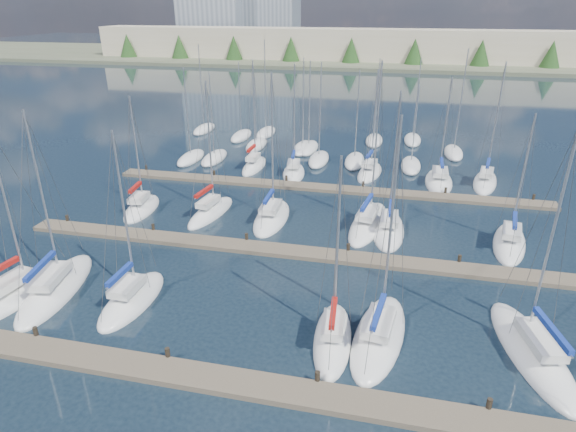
% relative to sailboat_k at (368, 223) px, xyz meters
% --- Properties ---
extents(ground, '(400.00, 400.00, 0.00)m').
position_rel_sailboat_k_xyz_m(ground, '(-5.11, 37.54, -0.19)').
color(ground, '#1B2936').
rests_on(ground, ground).
extents(dock_near, '(44.00, 1.93, 1.10)m').
position_rel_sailboat_k_xyz_m(dock_near, '(-5.11, -20.44, -0.03)').
color(dock_near, '#6B5E4C').
rests_on(dock_near, ground).
extents(dock_mid, '(44.00, 1.93, 1.10)m').
position_rel_sailboat_k_xyz_m(dock_mid, '(-5.11, -6.44, -0.03)').
color(dock_mid, '#6B5E4C').
rests_on(dock_mid, ground).
extents(dock_far, '(44.00, 1.93, 1.10)m').
position_rel_sailboat_k_xyz_m(dock_far, '(-5.11, 7.56, -0.03)').
color(dock_far, '#6B5E4C').
rests_on(dock_far, ground).
extents(sailboat_k, '(3.91, 9.65, 14.12)m').
position_rel_sailboat_k_xyz_m(sailboat_k, '(0.00, 0.00, 0.00)').
color(sailboat_k, white).
rests_on(sailboat_k, ground).
extents(sailboat_o, '(3.30, 6.76, 12.44)m').
position_rel_sailboat_k_xyz_m(sailboat_o, '(-8.96, 11.45, 0.01)').
color(sailboat_o, white).
rests_on(sailboat_o, ground).
extents(sailboat_e, '(3.80, 8.65, 13.30)m').
position_rel_sailboat_k_xyz_m(sailboat_e, '(1.69, -15.17, -0.01)').
color(sailboat_e, white).
rests_on(sailboat_e, ground).
extents(sailboat_f, '(4.56, 9.62, 13.19)m').
position_rel_sailboat_k_xyz_m(sailboat_f, '(9.82, -14.72, -0.01)').
color(sailboat_f, white).
rests_on(sailboat_f, ground).
extents(sailboat_j, '(2.90, 7.85, 13.18)m').
position_rel_sailboat_k_xyz_m(sailboat_j, '(-8.32, -0.72, -0.01)').
color(sailboat_j, white).
rests_on(sailboat_j, ground).
extents(sailboat_r, '(3.80, 8.13, 12.96)m').
position_rel_sailboat_k_xyz_m(sailboat_r, '(11.23, 12.99, 0.00)').
color(sailboat_r, white).
rests_on(sailboat_r, ground).
extents(sailboat_a, '(3.62, 8.70, 12.14)m').
position_rel_sailboat_k_xyz_m(sailboat_a, '(-21.25, -15.98, -0.01)').
color(sailboat_a, white).
rests_on(sailboat_a, ground).
extents(sailboat_i, '(3.04, 7.60, 12.32)m').
position_rel_sailboat_k_xyz_m(sailboat_i, '(-13.93, -0.83, 0.01)').
color(sailboat_i, white).
rests_on(sailboat_i, ground).
extents(sailboat_b, '(4.48, 9.48, 12.51)m').
position_rel_sailboat_k_xyz_m(sailboat_b, '(-19.35, -14.87, -0.02)').
color(sailboat_b, white).
rests_on(sailboat_b, ground).
extents(sailboat_l, '(2.75, 7.95, 12.08)m').
position_rel_sailboat_k_xyz_m(sailboat_l, '(1.73, -0.93, -0.01)').
color(sailboat_l, white).
rests_on(sailboat_l, ground).
extents(sailboat_n, '(2.08, 6.82, 12.58)m').
position_rel_sailboat_k_xyz_m(sailboat_n, '(-13.90, 12.77, 0.02)').
color(sailboat_n, white).
rests_on(sailboat_n, ground).
extents(sailboat_c, '(2.63, 6.87, 11.70)m').
position_rel_sailboat_k_xyz_m(sailboat_c, '(-13.79, -14.95, -0.00)').
color(sailboat_c, white).
rests_on(sailboat_c, ground).
extents(sailboat_d, '(2.57, 6.89, 11.40)m').
position_rel_sailboat_k_xyz_m(sailboat_d, '(-0.83, -16.01, 0.00)').
color(sailboat_d, white).
rests_on(sailboat_d, ground).
extents(sailboat_h, '(3.19, 6.55, 10.98)m').
position_rel_sailboat_k_xyz_m(sailboat_h, '(-20.43, -1.39, -0.00)').
color(sailboat_h, white).
rests_on(sailboat_h, ground).
extents(sailboat_p, '(3.25, 7.08, 11.86)m').
position_rel_sailboat_k_xyz_m(sailboat_p, '(-0.78, 13.35, 0.00)').
color(sailboat_p, white).
rests_on(sailboat_p, ground).
extents(sailboat_m, '(3.83, 8.03, 10.97)m').
position_rel_sailboat_k_xyz_m(sailboat_m, '(11.07, -1.29, -0.01)').
color(sailboat_m, white).
rests_on(sailboat_m, ground).
extents(sailboat_q, '(2.98, 7.92, 11.49)m').
position_rel_sailboat_k_xyz_m(sailboat_q, '(6.50, 12.12, -0.01)').
color(sailboat_q, white).
rests_on(sailboat_q, ground).
extents(distant_boats, '(36.93, 20.75, 13.30)m').
position_rel_sailboat_k_xyz_m(distant_boats, '(-9.45, 21.31, 0.11)').
color(distant_boats, '#9EA0A5').
rests_on(distant_boats, ground).
extents(shoreline, '(400.00, 60.00, 38.00)m').
position_rel_sailboat_k_xyz_m(shoreline, '(-18.40, 127.31, 7.26)').
color(shoreline, '#666B51').
rests_on(shoreline, ground).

